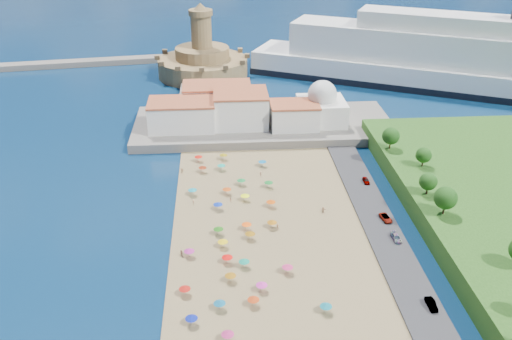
{
  "coord_description": "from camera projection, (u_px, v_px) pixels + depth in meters",
  "views": [
    {
      "loc": [
        -5.75,
        -112.84,
        76.99
      ],
      "look_at": [
        4.0,
        25.0,
        8.0
      ],
      "focal_mm": 40.0,
      "sensor_mm": 36.0,
      "label": 1
    }
  ],
  "objects": [
    {
      "name": "cruise_ship",
      "position": [
        454.0,
        63.0,
        236.36
      ],
      "size": [
        166.14,
        99.44,
        37.77
      ],
      "color": "black",
      "rests_on": "ground"
    },
    {
      "name": "jetty",
      "position": [
        202.0,
        95.0,
        230.55
      ],
      "size": [
        18.0,
        70.0,
        2.4
      ],
      "primitive_type": "cube",
      "color": "#59544C",
      "rests_on": "ground"
    },
    {
      "name": "fortress",
      "position": [
        203.0,
        61.0,
        254.88
      ],
      "size": [
        40.0,
        40.0,
        32.4
      ],
      "color": "olive",
      "rests_on": "ground"
    },
    {
      "name": "domed_building",
      "position": [
        322.0,
        106.0,
        196.71
      ],
      "size": [
        16.0,
        16.0,
        15.0
      ],
      "color": "silver",
      "rests_on": "terrace"
    },
    {
      "name": "terrace",
      "position": [
        263.0,
        125.0,
        200.57
      ],
      "size": [
        90.0,
        36.0,
        3.0
      ],
      "primitive_type": "cube",
      "color": "#59544C",
      "rests_on": "ground"
    },
    {
      "name": "waterfront_buildings",
      "position": [
        226.0,
        109.0,
        197.47
      ],
      "size": [
        57.0,
        29.0,
        11.0
      ],
      "color": "silver",
      "rests_on": "terrace"
    },
    {
      "name": "parked_cars",
      "position": [
        403.0,
        251.0,
        131.75
      ],
      "size": [
        2.88,
        72.76,
        1.45
      ],
      "color": "gray",
      "rests_on": "promenade"
    },
    {
      "name": "beach_parasols",
      "position": [
        240.0,
        250.0,
        130.68
      ],
      "size": [
        31.99,
        115.0,
        2.2
      ],
      "color": "gray",
      "rests_on": "beach"
    },
    {
      "name": "beachgoers",
      "position": [
        244.0,
        230.0,
        140.4
      ],
      "size": [
        39.81,
        95.54,
        1.84
      ],
      "color": "tan",
      "rests_on": "beach"
    },
    {
      "name": "hillside_trees",
      "position": [
        468.0,
        228.0,
        124.46
      ],
      "size": [
        17.9,
        103.97,
        7.18
      ],
      "color": "#382314",
      "rests_on": "hillside"
    },
    {
      "name": "ground",
      "position": [
        247.0,
        247.0,
        135.46
      ],
      "size": [
        700.0,
        700.0,
        0.0
      ],
      "primitive_type": "plane",
      "color": "#071938",
      "rests_on": "ground"
    }
  ]
}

